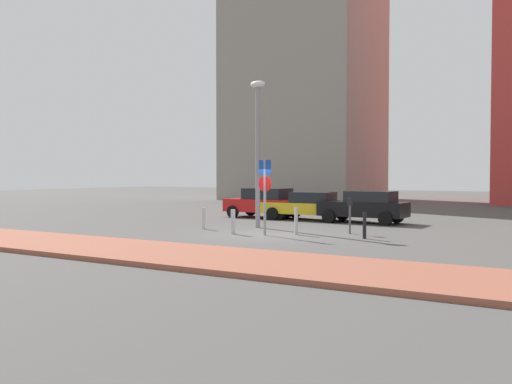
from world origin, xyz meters
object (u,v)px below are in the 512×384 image
Objects in this scene: parking_meter at (350,211)px; traffic_bollard_mid at (204,218)px; street_lamp at (258,140)px; traffic_bollard_far at (365,225)px; parked_car_yellow at (309,205)px; parked_car_red at (265,202)px; parked_car_black at (365,206)px; traffic_bollard_edge at (233,222)px; parking_sign_post at (265,187)px; traffic_bollard_near at (296,221)px.

traffic_bollard_mid is (-5.97, -1.42, -0.45)m from parking_meter.
street_lamp is 6.65× the size of traffic_bollard_far.
parked_car_red is at bearing 177.91° from parked_car_yellow.
parked_car_black reaches higher than traffic_bollard_edge.
parking_sign_post is (4.21, -7.35, 0.99)m from parked_car_red.
traffic_bollard_mid is 0.94× the size of traffic_bollard_edge.
traffic_bollard_near is (-1.66, -1.35, -0.38)m from parking_meter.
parked_car_black reaches higher than traffic_bollard_mid.
parked_car_black reaches higher than parking_meter.
traffic_bollard_far reaches higher than traffic_bollard_edge.
traffic_bollard_edge is (0.49, -2.72, -3.29)m from street_lamp.
parked_car_red is 1.43× the size of parking_sign_post.
traffic_bollard_near is 2.72m from traffic_bollard_far.
street_lamp is at bearing 46.17° from traffic_bollard_mid.
parked_car_black is 4.30× the size of traffic_bollard_far.
parked_car_yellow is 6.90m from traffic_bollard_near.
parked_car_black is 7.72m from traffic_bollard_edge.
parked_car_yellow reaches higher than traffic_bollard_far.
parked_car_black is at bearing 69.25° from traffic_bollard_edge.
parked_car_red reaches higher than parked_car_yellow.
parked_car_black is at bearing 54.31° from street_lamp.
traffic_bollard_edge is at bearing -87.54° from parked_car_yellow.
parking_meter is (6.77, -5.18, 0.08)m from parked_car_red.
traffic_bollard_mid is at bearing 154.70° from traffic_bollard_edge.
parked_car_yellow is at bearing 129.23° from traffic_bollard_far.
traffic_bollard_mid is (-4.31, -0.07, -0.08)m from traffic_bollard_near.
parking_meter is 6.15m from traffic_bollard_mid.
parking_meter is 1.74m from traffic_bollard_far.
parking_meter is 4.56m from traffic_bollard_edge.
traffic_bollard_near is at bearing -51.91° from parked_car_red.
traffic_bollard_edge is at bearing -147.67° from parking_meter.
parked_car_black is 7.89m from traffic_bollard_mid.
street_lamp is (2.45, -4.89, 2.95)m from parked_car_red.
traffic_bollard_far is (3.63, 0.86, -1.34)m from parking_sign_post.
parking_sign_post reaches higher than parked_car_black.
parking_sign_post is at bearing -101.87° from parked_car_black.
parking_meter is 5.20m from street_lamp.
parking_meter reaches higher than traffic_bollard_near.
traffic_bollard_near is at bearing -68.77° from parked_car_yellow.
street_lamp is (-4.33, 0.29, 2.87)m from parking_meter.
traffic_bollard_far is at bearing -50.91° from parking_meter.
parked_car_black is 4.31× the size of traffic_bollard_edge.
street_lamp is 6.51m from traffic_bollard_far.
traffic_bollard_far is (7.03, 0.11, 0.03)m from traffic_bollard_mid.
parked_car_red is 5.68m from parked_car_black.
parked_car_black is 1.42× the size of parking_sign_post.
parked_car_yellow is 4.78× the size of traffic_bollard_far.
street_lamp is 6.06× the size of traffic_bollard_near.
traffic_bollard_mid is at bearing -179.05° from traffic_bollard_near.
parked_car_red is 8.16m from traffic_bollard_edge.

